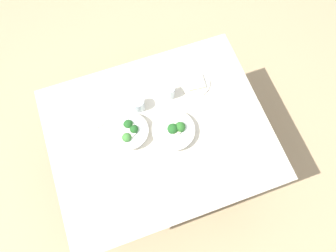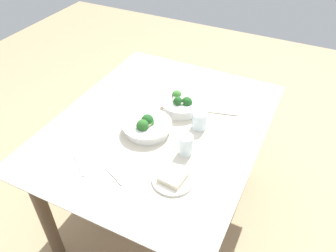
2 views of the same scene
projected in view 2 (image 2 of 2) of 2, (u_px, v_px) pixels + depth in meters
name	position (u px, v px, depth m)	size (l,w,h in m)	color
ground_plane	(161.00, 210.00, 2.24)	(6.00, 6.00, 0.00)	tan
dining_table	(160.00, 139.00, 1.84)	(1.30, 1.05, 0.75)	beige
broccoli_bowl_far	(181.00, 104.00, 1.84)	(0.23, 0.23, 0.10)	white
broccoli_bowl_near	(147.00, 126.00, 1.70)	(0.25, 0.25, 0.10)	white
bread_side_plate	(173.00, 178.00, 1.45)	(0.19, 0.19, 0.04)	silver
water_glass_center	(199.00, 120.00, 1.71)	(0.08, 0.08, 0.09)	silver
water_glass_side	(186.00, 145.00, 1.56)	(0.07, 0.07, 0.10)	silver
fork_by_far_bowl	(121.00, 92.00, 1.99)	(0.09, 0.03, 0.00)	#B7B7BC
fork_by_near_bowl	(116.00, 179.00, 1.47)	(0.05, 0.10, 0.00)	#B7B7BC
table_knife_left	(77.00, 161.00, 1.55)	(0.21, 0.01, 0.00)	#B7B7BC
napkin_folded_upper	(223.00, 105.00, 1.89)	(0.17, 0.17, 0.01)	#B1A997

